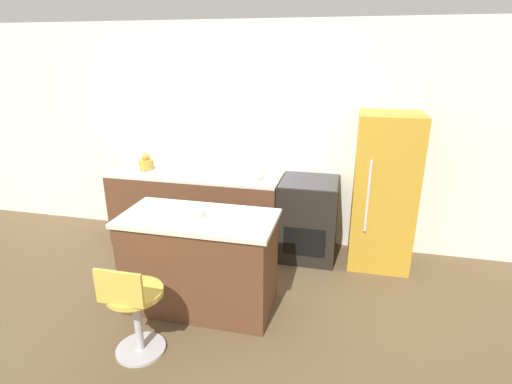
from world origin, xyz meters
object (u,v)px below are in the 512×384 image
Objects in this scene: kettle at (146,163)px; mixing_bowl at (252,173)px; refrigerator at (384,192)px; stool_chair at (134,310)px; oven_range at (308,218)px.

kettle is 0.70× the size of mixing_bowl.
mixing_bowl is (-1.45, -0.01, 0.11)m from refrigerator.
refrigerator reaches higher than kettle.
mixing_bowl is (1.32, 0.00, -0.04)m from kettle.
stool_chair is 2.23m from kettle.
mixing_bowl is (0.45, 1.96, 0.55)m from stool_chair.
kettle is (-1.98, 0.01, 0.53)m from oven_range.
refrigerator is 1.46m from mixing_bowl.
stool_chair is at bearing -134.01° from refrigerator.
refrigerator is 2.77m from stool_chair.
refrigerator is at bearing 0.14° from kettle.
refrigerator is 8.42× the size of kettle.
kettle is (-2.78, -0.01, 0.15)m from refrigerator.
mixing_bowl reaches higher than stool_chair.
mixing_bowl reaches higher than oven_range.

